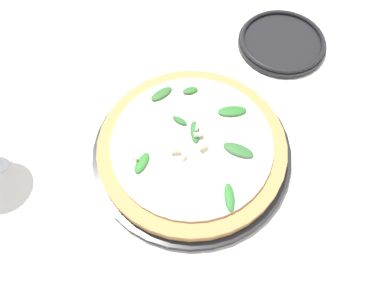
# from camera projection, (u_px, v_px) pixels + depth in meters

# --- Properties ---
(ground_plane) EXTENTS (6.00, 6.00, 0.00)m
(ground_plane) POSITION_uv_depth(u_px,v_px,m) (203.00, 137.00, 0.61)
(ground_plane) COLOR silver
(pizza_arugula_main) EXTENTS (0.31, 0.31, 0.05)m
(pizza_arugula_main) POSITION_uv_depth(u_px,v_px,m) (192.00, 148.00, 0.58)
(pizza_arugula_main) COLOR black
(pizza_arugula_main) RESTS_ON ground_plane
(side_plate_white) EXTENTS (0.17, 0.17, 0.02)m
(side_plate_white) POSITION_uv_depth(u_px,v_px,m) (282.00, 42.00, 0.70)
(side_plate_white) COLOR black
(side_plate_white) RESTS_ON ground_plane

